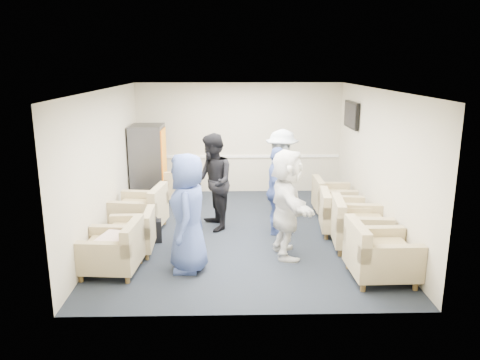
{
  "coord_description": "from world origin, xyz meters",
  "views": [
    {
      "loc": [
        -0.25,
        -8.42,
        3.16
      ],
      "look_at": [
        -0.04,
        0.2,
        0.99
      ],
      "focal_mm": 35.0,
      "sensor_mm": 36.0,
      "label": 1
    }
  ],
  "objects_px": {
    "armchair_left_mid": "(133,235)",
    "vending_machine": "(149,164)",
    "person_mid_left": "(191,208)",
    "armchair_corner": "(182,187)",
    "person_mid_right": "(277,191)",
    "person_back_right": "(281,173)",
    "armchair_right_midnear": "(356,228)",
    "person_front_right": "(287,204)",
    "armchair_left_near": "(114,251)",
    "armchair_right_far": "(331,199)",
    "person_front_left": "(188,213)",
    "person_back_left": "(213,182)",
    "armchair_right_near": "(377,256)",
    "armchair_left_far": "(142,212)",
    "armchair_right_midfar": "(341,216)"
  },
  "relations": [
    {
      "from": "armchair_left_mid",
      "to": "person_mid_left",
      "type": "distance_m",
      "value": 1.08
    },
    {
      "from": "armchair_left_near",
      "to": "person_mid_left",
      "type": "bearing_deg",
      "value": 132.31
    },
    {
      "from": "armchair_corner",
      "to": "person_mid_left",
      "type": "xyz_separation_m",
      "value": [
        0.46,
        -3.02,
        0.45
      ]
    },
    {
      "from": "armchair_right_far",
      "to": "vending_machine",
      "type": "bearing_deg",
      "value": 77.26
    },
    {
      "from": "armchair_right_far",
      "to": "person_back_right",
      "type": "bearing_deg",
      "value": 91.42
    },
    {
      "from": "armchair_right_far",
      "to": "person_front_right",
      "type": "relative_size",
      "value": 0.46
    },
    {
      "from": "armchair_left_far",
      "to": "armchair_right_far",
      "type": "distance_m",
      "value": 3.97
    },
    {
      "from": "armchair_right_far",
      "to": "person_mid_left",
      "type": "height_order",
      "value": "person_mid_left"
    },
    {
      "from": "armchair_right_midfar",
      "to": "armchair_right_near",
      "type": "bearing_deg",
      "value": -170.93
    },
    {
      "from": "armchair_right_midnear",
      "to": "person_back_left",
      "type": "xyz_separation_m",
      "value": [
        -2.52,
        1.05,
        0.56
      ]
    },
    {
      "from": "armchair_corner",
      "to": "vending_machine",
      "type": "distance_m",
      "value": 0.94
    },
    {
      "from": "vending_machine",
      "to": "person_front_right",
      "type": "bearing_deg",
      "value": -48.66
    },
    {
      "from": "vending_machine",
      "to": "person_mid_right",
      "type": "relative_size",
      "value": 1.09
    },
    {
      "from": "person_back_left",
      "to": "person_mid_right",
      "type": "bearing_deg",
      "value": 61.79
    },
    {
      "from": "armchair_right_midfar",
      "to": "person_mid_right",
      "type": "height_order",
      "value": "person_mid_right"
    },
    {
      "from": "armchair_left_near",
      "to": "armchair_right_near",
      "type": "bearing_deg",
      "value": 90.0
    },
    {
      "from": "person_mid_right",
      "to": "armchair_right_midfar",
      "type": "bearing_deg",
      "value": -82.51
    },
    {
      "from": "vending_machine",
      "to": "person_front_right",
      "type": "xyz_separation_m",
      "value": [
        2.79,
        -3.17,
        0.01
      ]
    },
    {
      "from": "armchair_left_near",
      "to": "vending_machine",
      "type": "bearing_deg",
      "value": -174.27
    },
    {
      "from": "armchair_left_mid",
      "to": "vending_machine",
      "type": "xyz_separation_m",
      "value": [
        -0.21,
        2.99,
        0.59
      ]
    },
    {
      "from": "armchair_left_mid",
      "to": "person_back_right",
      "type": "relative_size",
      "value": 0.44
    },
    {
      "from": "armchair_left_far",
      "to": "armchair_right_near",
      "type": "height_order",
      "value": "armchair_right_near"
    },
    {
      "from": "armchair_left_mid",
      "to": "person_front_right",
      "type": "relative_size",
      "value": 0.45
    },
    {
      "from": "armchair_right_near",
      "to": "person_front_left",
      "type": "distance_m",
      "value": 2.92
    },
    {
      "from": "person_back_right",
      "to": "person_mid_right",
      "type": "height_order",
      "value": "person_back_right"
    },
    {
      "from": "person_back_left",
      "to": "armchair_right_midfar",
      "type": "bearing_deg",
      "value": 67.53
    },
    {
      "from": "person_front_left",
      "to": "person_back_left",
      "type": "xyz_separation_m",
      "value": [
        0.32,
        1.85,
        0.01
      ]
    },
    {
      "from": "armchair_left_mid",
      "to": "vending_machine",
      "type": "distance_m",
      "value": 3.05
    },
    {
      "from": "armchair_left_mid",
      "to": "armchair_right_far",
      "type": "height_order",
      "value": "armchair_right_far"
    },
    {
      "from": "armchair_right_near",
      "to": "person_front_right",
      "type": "bearing_deg",
      "value": 52.6
    },
    {
      "from": "armchair_right_far",
      "to": "armchair_corner",
      "type": "distance_m",
      "value": 3.46
    },
    {
      "from": "person_front_right",
      "to": "armchair_left_mid",
      "type": "bearing_deg",
      "value": 81.29
    },
    {
      "from": "person_front_left",
      "to": "armchair_right_far",
      "type": "bearing_deg",
      "value": 133.36
    },
    {
      "from": "person_mid_left",
      "to": "person_mid_right",
      "type": "height_order",
      "value": "person_mid_right"
    },
    {
      "from": "armchair_right_near",
      "to": "armchair_corner",
      "type": "relative_size",
      "value": 1.15
    },
    {
      "from": "armchair_right_far",
      "to": "person_mid_right",
      "type": "relative_size",
      "value": 0.5
    },
    {
      "from": "person_front_left",
      "to": "person_back_left",
      "type": "relative_size",
      "value": 0.99
    },
    {
      "from": "person_front_left",
      "to": "armchair_left_near",
      "type": "bearing_deg",
      "value": -86.49
    },
    {
      "from": "armchair_corner",
      "to": "person_mid_right",
      "type": "bearing_deg",
      "value": 129.95
    },
    {
      "from": "armchair_left_mid",
      "to": "person_mid_left",
      "type": "relative_size",
      "value": 0.53
    },
    {
      "from": "vending_machine",
      "to": "person_back_right",
      "type": "height_order",
      "value": "person_back_right"
    },
    {
      "from": "armchair_right_midnear",
      "to": "person_back_left",
      "type": "bearing_deg",
      "value": 73.24
    },
    {
      "from": "person_mid_left",
      "to": "armchair_right_near",
      "type": "bearing_deg",
      "value": 51.28
    },
    {
      "from": "armchair_right_midfar",
      "to": "armchair_right_far",
      "type": "relative_size",
      "value": 1.15
    },
    {
      "from": "vending_machine",
      "to": "person_back_left",
      "type": "height_order",
      "value": "person_back_left"
    },
    {
      "from": "armchair_right_far",
      "to": "person_mid_left",
      "type": "bearing_deg",
      "value": 125.1
    },
    {
      "from": "armchair_right_near",
      "to": "person_back_right",
      "type": "distance_m",
      "value": 3.35
    },
    {
      "from": "armchair_right_midnear",
      "to": "person_front_right",
      "type": "height_order",
      "value": "person_front_right"
    },
    {
      "from": "armchair_left_far",
      "to": "person_back_left",
      "type": "height_order",
      "value": "person_back_left"
    },
    {
      "from": "armchair_left_near",
      "to": "armchair_right_far",
      "type": "distance_m",
      "value": 4.85
    }
  ]
}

